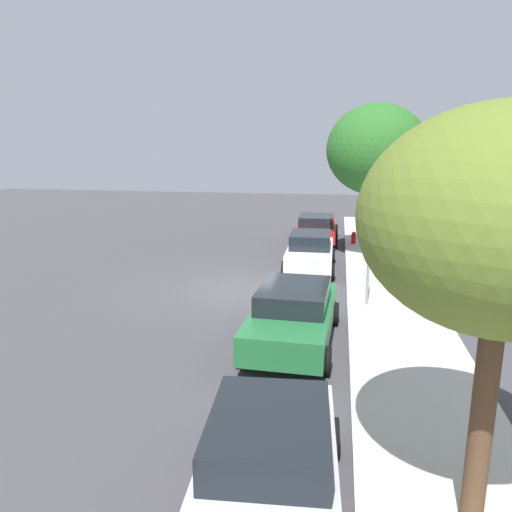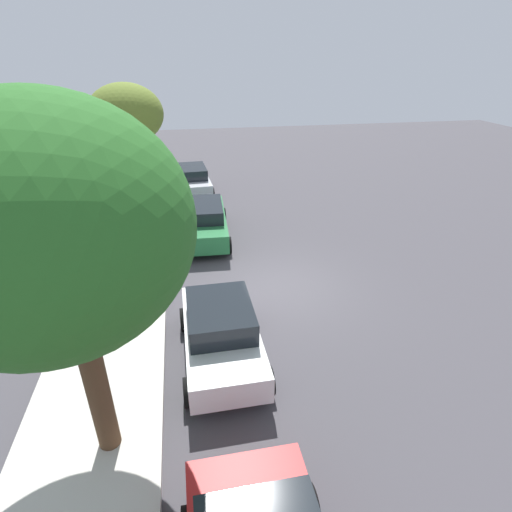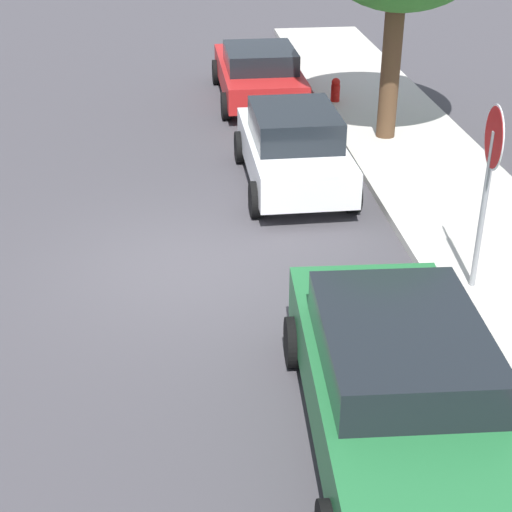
% 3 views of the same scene
% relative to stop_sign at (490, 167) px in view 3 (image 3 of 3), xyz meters
% --- Properties ---
extents(ground_plane, '(60.00, 60.00, 0.00)m').
position_rel_stop_sign_xyz_m(ground_plane, '(-1.33, -4.19, -1.98)').
color(ground_plane, '#423F44').
extents(sidewalk_curb, '(32.00, 2.79, 0.14)m').
position_rel_stop_sign_xyz_m(sidewalk_curb, '(-1.33, 0.83, -1.91)').
color(sidewalk_curb, beige).
rests_on(sidewalk_curb, ground_plane).
extents(stop_sign, '(0.88, 0.13, 2.84)m').
position_rel_stop_sign_xyz_m(stop_sign, '(0.00, 0.00, 0.00)').
color(stop_sign, gray).
rests_on(stop_sign, ground_plane).
extents(parked_car_green, '(4.60, 2.30, 1.49)m').
position_rel_stop_sign_xyz_m(parked_car_green, '(2.96, -1.97, -1.21)').
color(parked_car_green, '#236B38').
rests_on(parked_car_green, ground_plane).
extents(parked_car_white, '(3.87, 1.96, 1.51)m').
position_rel_stop_sign_xyz_m(parked_car_white, '(-4.27, -1.97, -1.21)').
color(parked_car_white, white).
rests_on(parked_car_white, ground_plane).
extents(parked_car_red, '(4.44, 2.11, 1.38)m').
position_rel_stop_sign_xyz_m(parked_car_red, '(-9.79, -1.98, -1.28)').
color(parked_car_red, red).
rests_on(parked_car_red, ground_plane).
extents(fire_hydrant, '(0.30, 0.22, 0.72)m').
position_rel_stop_sign_xyz_m(fire_hydrant, '(-9.02, -0.18, -1.62)').
color(fire_hydrant, red).
rests_on(fire_hydrant, ground_plane).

